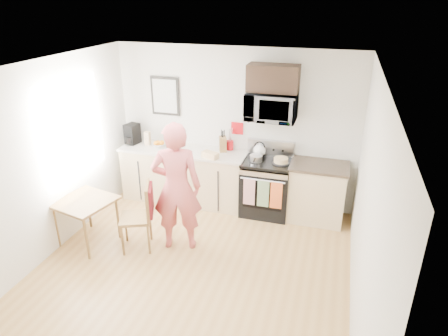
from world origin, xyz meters
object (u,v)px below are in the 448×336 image
(person, at_px, (177,188))
(cake, at_px, (281,161))
(chair, at_px, (145,208))
(dining_table, at_px, (85,206))
(microwave, at_px, (271,107))
(range, at_px, (266,188))

(person, height_order, cake, person)
(person, bearing_deg, chair, 4.96)
(person, xyz_separation_m, dining_table, (-1.28, -0.30, -0.32))
(microwave, relative_size, chair, 0.77)
(microwave, xyz_separation_m, person, (-1.00, -1.39, -0.84))
(chair, bearing_deg, cake, 18.28)
(dining_table, relative_size, chair, 0.77)
(range, xyz_separation_m, chair, (-1.42, -1.45, 0.20))
(dining_table, xyz_separation_m, cake, (2.50, 1.53, 0.37))
(chair, relative_size, cake, 3.70)
(chair, distance_m, cake, 2.18)
(microwave, bearing_deg, dining_table, -143.46)
(chair, bearing_deg, dining_table, 166.39)
(range, relative_size, dining_table, 1.53)
(range, bearing_deg, person, -127.75)
(chair, bearing_deg, microwave, 25.40)
(cake, bearing_deg, dining_table, -148.47)
(dining_table, height_order, cake, cake)
(person, bearing_deg, range, -144.14)
(range, distance_m, microwave, 1.33)
(microwave, bearing_deg, cake, -36.06)
(range, relative_size, microwave, 1.53)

